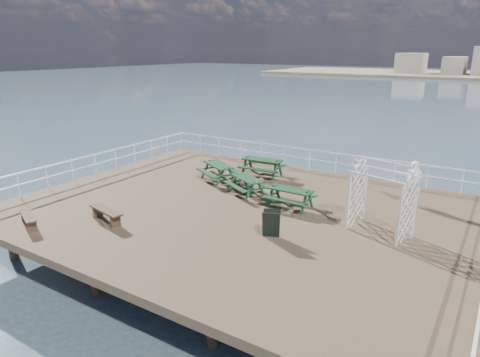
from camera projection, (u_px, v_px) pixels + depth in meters
name	position (u px, v px, depth m)	size (l,w,h in m)	color
ground	(241.00, 211.00, 17.53)	(18.00, 14.00, 0.30)	brown
railing	(270.00, 172.00, 19.34)	(17.77, 13.76, 1.10)	white
picnic_table_a	(262.00, 164.00, 21.68)	(2.12, 1.75, 0.98)	#13341A
picnic_table_b	(218.00, 169.00, 20.85)	(2.47, 2.32, 0.95)	#13341A
picnic_table_c	(290.00, 194.00, 17.38)	(1.84, 1.50, 0.88)	#13341A
picnic_table_d	(247.00, 182.00, 18.93)	(2.25, 2.11, 0.87)	#13341A
flat_bench_near	(28.00, 218.00, 15.54)	(1.56, 0.94, 0.44)	#503A29
flat_bench_far	(106.00, 213.00, 15.91)	(1.80, 0.77, 0.50)	#503A29
trellis_arbor	(381.00, 202.00, 14.77)	(2.32, 1.63, 2.61)	white
sandwich_board	(271.00, 224.00, 14.64)	(0.71, 0.63, 0.97)	black
person	(414.00, 183.00, 17.57)	(0.67, 0.44, 1.85)	white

